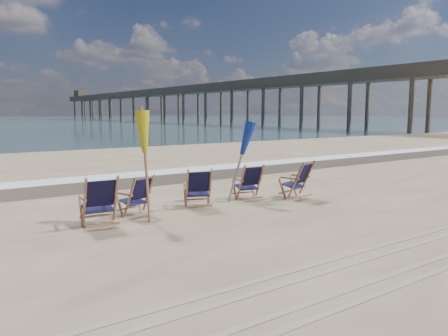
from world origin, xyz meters
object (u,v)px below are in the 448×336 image
object	(u,v)px
beach_chair_2	(210,188)
beach_chair_4	(307,179)
beach_chair_0	(116,201)
umbrella_blue	(239,141)
beach_chair_3	(260,182)
umbrella_yellow	(146,138)
beach_chair_1	(149,194)
fishing_pier	(176,100)

from	to	relation	value
beach_chair_2	beach_chair_4	size ratio (longest dim) A/B	0.96
beach_chair_0	umbrella_blue	distance (m)	3.69
beach_chair_3	beach_chair_0	bearing A→B (deg)	15.39
umbrella_yellow	umbrella_blue	size ratio (longest dim) A/B	1.10
beach_chair_0	beach_chair_1	size ratio (longest dim) A/B	1.15
beach_chair_1	beach_chair_2	xyz separation A→B (m)	(1.48, -0.23, 0.03)
beach_chair_1	beach_chair_3	world-z (taller)	beach_chair_3
fishing_pier	beach_chair_1	bearing A→B (deg)	-119.15
beach_chair_0	umbrella_yellow	bearing A→B (deg)	-173.93
beach_chair_1	beach_chair_3	distance (m)	3.09
umbrella_yellow	umbrella_blue	xyz separation A→B (m)	(2.82, 0.60, -0.19)
beach_chair_0	umbrella_yellow	world-z (taller)	umbrella_yellow
beach_chair_2	beach_chair_1	bearing A→B (deg)	13.01
beach_chair_2	beach_chair_4	xyz separation A→B (m)	(2.82, -0.39, 0.02)
beach_chair_4	umbrella_blue	distance (m)	2.18
umbrella_yellow	beach_chair_2	bearing A→B (deg)	10.78
beach_chair_3	beach_chair_4	distance (m)	1.31
beach_chair_4	beach_chair_3	bearing A→B (deg)	-37.85
beach_chair_0	umbrella_yellow	xyz separation A→B (m)	(0.67, -0.00, 1.22)
beach_chair_0	beach_chair_2	xyz separation A→B (m)	(2.46, 0.34, -0.04)
beach_chair_3	umbrella_yellow	size ratio (longest dim) A/B	0.42
umbrella_blue	fishing_pier	bearing A→B (deg)	62.40
beach_chair_1	beach_chair_4	bearing A→B (deg)	156.07
beach_chair_0	beach_chair_4	world-z (taller)	beach_chair_0
beach_chair_2	beach_chair_0	bearing A→B (deg)	29.74
beach_chair_1	umbrella_yellow	size ratio (longest dim) A/B	0.40
beach_chair_1	fishing_pier	size ratio (longest dim) A/B	0.01
beach_chair_4	umbrella_yellow	xyz separation A→B (m)	(-4.61, 0.05, 1.25)
beach_chair_3	fishing_pier	world-z (taller)	fishing_pier
beach_chair_3	umbrella_blue	world-z (taller)	umbrella_blue
beach_chair_2	beach_chair_3	world-z (taller)	beach_chair_2
beach_chair_4	fishing_pier	world-z (taller)	fishing_pier
beach_chair_1	fishing_pier	distance (m)	82.33
beach_chair_1	beach_chair_2	bearing A→B (deg)	155.45
beach_chair_4	fishing_pier	xyz separation A→B (m)	(35.75, 72.44, 4.14)
beach_chair_4	umbrella_blue	world-z (taller)	umbrella_blue
beach_chair_2	umbrella_yellow	size ratio (longest dim) A/B	0.43
umbrella_yellow	fishing_pier	xyz separation A→B (m)	(40.36, 72.38, 2.89)
fishing_pier	beach_chair_3	bearing A→B (deg)	-117.19
beach_chair_0	beach_chair_1	xyz separation A→B (m)	(0.98, 0.57, -0.07)
beach_chair_0	beach_chair_1	bearing A→B (deg)	-143.69
fishing_pier	umbrella_yellow	bearing A→B (deg)	-119.14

